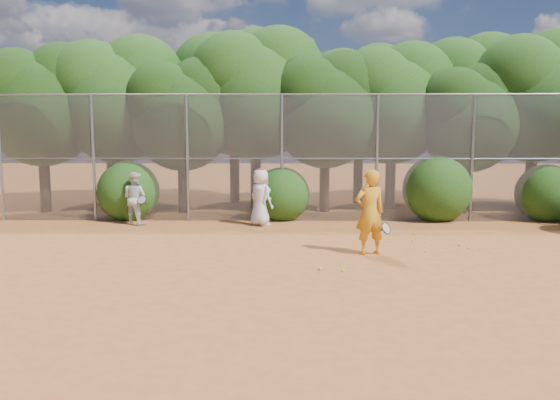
{
  "coord_description": "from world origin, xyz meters",
  "views": [
    {
      "loc": [
        -0.77,
        -11.27,
        2.77
      ],
      "look_at": [
        -1.0,
        2.5,
        1.1
      ],
      "focal_mm": 35.0,
      "sensor_mm": 36.0,
      "label": 1
    }
  ],
  "objects": [
    {
      "name": "ball_0",
      "position": [
        3.48,
        2.14,
        0.03
      ],
      "size": [
        0.07,
        0.07,
        0.07
      ],
      "primitive_type": "sphere",
      "color": "#BDE72A",
      "rests_on": "ground"
    },
    {
      "name": "tree_11",
      "position": [
        2.06,
        10.64,
        4.16
      ],
      "size": [
        4.64,
        4.03,
        6.35
      ],
      "color": "black",
      "rests_on": "ground"
    },
    {
      "name": "tree_2",
      "position": [
        -4.45,
        7.83,
        3.58
      ],
      "size": [
        3.99,
        3.47,
        5.47
      ],
      "color": "black",
      "rests_on": "ground"
    },
    {
      "name": "tree_1",
      "position": [
        -6.94,
        8.54,
        4.16
      ],
      "size": [
        4.64,
        4.03,
        6.35
      ],
      "color": "black",
      "rests_on": "ground"
    },
    {
      "name": "tree_12",
      "position": [
        6.56,
        11.24,
        4.51
      ],
      "size": [
        5.02,
        4.37,
        6.88
      ],
      "color": "black",
      "rests_on": "ground"
    },
    {
      "name": "tree_9",
      "position": [
        -7.94,
        10.84,
        4.34
      ],
      "size": [
        4.83,
        4.2,
        6.62
      ],
      "color": "black",
      "rests_on": "ground"
    },
    {
      "name": "bush_1",
      "position": [
        -1.0,
        6.3,
        0.9
      ],
      "size": [
        1.8,
        1.8,
        1.8
      ],
      "primitive_type": "sphere",
      "color": "#1B4110",
      "rests_on": "ground"
    },
    {
      "name": "ball_1",
      "position": [
        2.41,
        2.6,
        0.03
      ],
      "size": [
        0.07,
        0.07,
        0.07
      ],
      "primitive_type": "sphere",
      "color": "#BDE72A",
      "rests_on": "ground"
    },
    {
      "name": "ground",
      "position": [
        0.0,
        0.0,
        0.0
      ],
      "size": [
        80.0,
        80.0,
        0.0
      ],
      "primitive_type": "plane",
      "color": "#AD5B27",
      "rests_on": "ground"
    },
    {
      "name": "bush_3",
      "position": [
        7.5,
        6.3,
        0.95
      ],
      "size": [
        1.9,
        1.9,
        1.9
      ],
      "primitive_type": "sphere",
      "color": "#1B4110",
      "rests_on": "ground"
    },
    {
      "name": "tree_6",
      "position": [
        5.55,
        8.03,
        3.47
      ],
      "size": [
        3.86,
        3.36,
        5.29
      ],
      "color": "black",
      "rests_on": "ground"
    },
    {
      "name": "tree_7",
      "position": [
        8.06,
        8.64,
        4.28
      ],
      "size": [
        4.77,
        4.14,
        6.53
      ],
      "color": "black",
      "rests_on": "ground"
    },
    {
      "name": "tree_5",
      "position": [
        3.06,
        9.04,
        4.05
      ],
      "size": [
        4.51,
        3.92,
        6.17
      ],
      "color": "black",
      "rests_on": "ground"
    },
    {
      "name": "ball_4",
      "position": [
        -0.14,
        -0.36,
        0.03
      ],
      "size": [
        0.07,
        0.07,
        0.07
      ],
      "primitive_type": "sphere",
      "color": "#BDE72A",
      "rests_on": "ground"
    },
    {
      "name": "ball_2",
      "position": [
        0.32,
        -0.49,
        0.03
      ],
      "size": [
        0.07,
        0.07,
        0.07
      ],
      "primitive_type": "sphere",
      "color": "#BDE72A",
      "rests_on": "ground"
    },
    {
      "name": "fence_back",
      "position": [
        -0.12,
        6.0,
        2.05
      ],
      "size": [
        20.05,
        0.09,
        4.03
      ],
      "color": "gray",
      "rests_on": "ground"
    },
    {
      "name": "player_yellow",
      "position": [
        1.09,
        1.15,
        0.98
      ],
      "size": [
        0.92,
        0.69,
        1.97
      ],
      "rotation": [
        0.0,
        0.0,
        3.43
      ],
      "color": "orange",
      "rests_on": "ground"
    },
    {
      "name": "player_teen",
      "position": [
        -1.63,
        5.1,
        0.87
      ],
      "size": [
        0.99,
        0.98,
        1.76
      ],
      "rotation": [
        0.0,
        0.0,
        2.36
      ],
      "color": "white",
      "rests_on": "ground"
    },
    {
      "name": "ball_6",
      "position": [
        2.46,
        1.39,
        0.03
      ],
      "size": [
        0.07,
        0.07,
        0.07
      ],
      "primitive_type": "sphere",
      "color": "#BDE72A",
      "rests_on": "ground"
    },
    {
      "name": "tree_0",
      "position": [
        -9.44,
        8.04,
        3.93
      ],
      "size": [
        4.38,
        3.81,
        6.0
      ],
      "color": "black",
      "rests_on": "ground"
    },
    {
      "name": "bush_2",
      "position": [
        4.0,
        6.3,
        1.1
      ],
      "size": [
        2.2,
        2.2,
        2.2
      ],
      "primitive_type": "sphere",
      "color": "#1B4110",
      "rests_on": "ground"
    },
    {
      "name": "ball_3",
      "position": [
        3.58,
        1.75,
        0.03
      ],
      "size": [
        0.07,
        0.07,
        0.07
      ],
      "primitive_type": "sphere",
      "color": "#BDE72A",
      "rests_on": "ground"
    },
    {
      "name": "tree_4",
      "position": [
        0.55,
        8.24,
        3.76
      ],
      "size": [
        4.19,
        3.64,
        5.73
      ],
      "color": "black",
      "rests_on": "ground"
    },
    {
      "name": "player_white",
      "position": [
        -5.5,
        5.26,
        0.81
      ],
      "size": [
        0.97,
        0.89,
        1.62
      ],
      "rotation": [
        0.0,
        0.0,
        2.71
      ],
      "color": "silver",
      "rests_on": "ground"
    },
    {
      "name": "tree_3",
      "position": [
        -1.94,
        8.84,
        4.4
      ],
      "size": [
        4.89,
        4.26,
        6.7
      ],
      "color": "black",
      "rests_on": "ground"
    },
    {
      "name": "bush_0",
      "position": [
        -6.0,
        6.3,
        1.0
      ],
      "size": [
        2.0,
        2.0,
        2.0
      ],
      "primitive_type": "sphere",
      "color": "#1B4110",
      "rests_on": "ground"
    },
    {
      "name": "ball_5",
      "position": [
        2.69,
        3.58,
        0.03
      ],
      "size": [
        0.07,
        0.07,
        0.07
      ],
      "primitive_type": "sphere",
      "color": "#BDE72A",
      "rests_on": "ground"
    },
    {
      "name": "tree_10",
      "position": [
        -2.93,
        11.05,
        4.63
      ],
      "size": [
        5.15,
        4.48,
        7.06
      ],
      "color": "black",
      "rests_on": "ground"
    }
  ]
}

